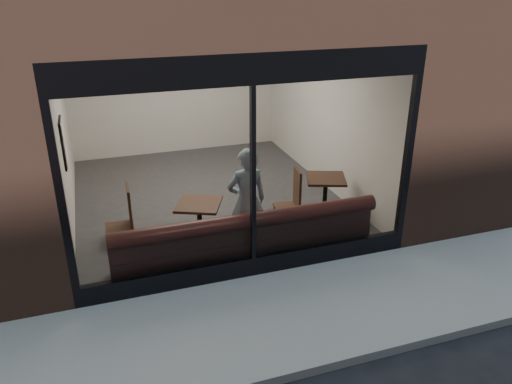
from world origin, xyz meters
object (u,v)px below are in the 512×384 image
object	(u,v)px
person	(247,201)
cafe_table_left	(199,204)
banquette	(245,248)
cafe_chair_right	(286,207)
cafe_chair_left	(120,228)
cafe_table_right	(326,179)

from	to	relation	value
person	cafe_table_left	size ratio (longest dim) A/B	2.59
banquette	cafe_chair_right	bearing A→B (deg)	44.72
cafe_chair_left	cafe_chair_right	xyz separation A→B (m)	(2.90, -0.14, 0.00)
cafe_table_right	banquette	bearing A→B (deg)	-150.72
cafe_table_right	cafe_chair_left	distance (m)	3.65
person	banquette	bearing A→B (deg)	63.56
banquette	cafe_chair_right	world-z (taller)	banquette
cafe_chair_right	person	bearing A→B (deg)	47.29
cafe_table_right	cafe_chair_right	distance (m)	0.87
banquette	person	distance (m)	0.72
cafe_table_left	cafe_chair_right	bearing A→B (deg)	14.19
cafe_table_left	cafe_chair_left	xyz separation A→B (m)	(-1.22, 0.56, -0.50)
cafe_table_left	cafe_table_right	bearing A→B (deg)	7.97
person	cafe_chair_right	world-z (taller)	person
person	cafe_table_right	world-z (taller)	person
cafe_chair_left	cafe_table_left	bearing A→B (deg)	156.90
cafe_chair_left	cafe_chair_right	bearing A→B (deg)	178.88
person	cafe_chair_right	xyz separation A→B (m)	(1.00, 0.83, -0.63)
banquette	cafe_chair_right	distance (m)	1.60
banquette	cafe_chair_right	xyz separation A→B (m)	(1.14, 1.13, 0.01)
cafe_table_left	cafe_chair_right	size ratio (longest dim) A/B	1.61
cafe_table_right	person	bearing A→B (deg)	-156.68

